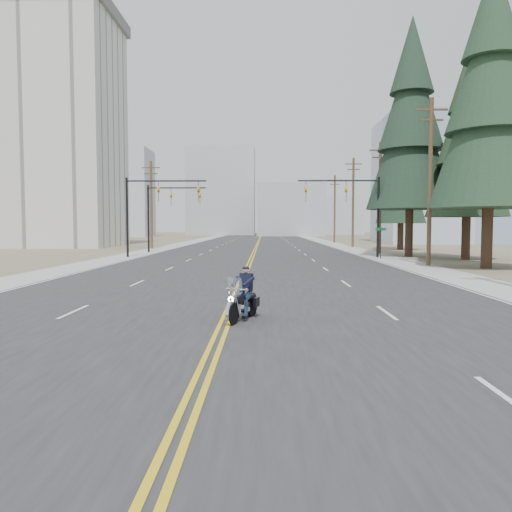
% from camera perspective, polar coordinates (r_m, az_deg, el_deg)
% --- Properties ---
extents(ground_plane, '(400.00, 400.00, 0.00)m').
position_cam_1_polar(ground_plane, '(12.12, -4.44, -9.80)').
color(ground_plane, '#776D56').
rests_on(ground_plane, ground).
extents(road, '(20.00, 200.00, 0.01)m').
position_cam_1_polar(road, '(81.80, 0.23, 1.53)').
color(road, '#303033').
rests_on(road, ground).
extents(sidewalk_left, '(3.00, 200.00, 0.01)m').
position_cam_1_polar(sidewalk_left, '(82.76, -7.75, 1.53)').
color(sidewalk_left, '#A5A5A0').
rests_on(sidewalk_left, ground).
extents(sidewalk_right, '(3.00, 200.00, 0.01)m').
position_cam_1_polar(sidewalk_right, '(82.45, 8.25, 1.51)').
color(sidewalk_right, '#A5A5A0').
rests_on(sidewalk_right, ground).
extents(traffic_mast_left, '(7.10, 0.26, 7.00)m').
position_cam_1_polar(traffic_mast_left, '(44.95, -12.04, 6.15)').
color(traffic_mast_left, black).
rests_on(traffic_mast_left, ground).
extents(traffic_mast_right, '(7.10, 0.26, 7.00)m').
position_cam_1_polar(traffic_mast_right, '(44.49, 11.24, 6.19)').
color(traffic_mast_right, black).
rests_on(traffic_mast_right, ground).
extents(traffic_mast_far, '(6.10, 0.26, 7.00)m').
position_cam_1_polar(traffic_mast_far, '(52.83, -10.43, 5.69)').
color(traffic_mast_far, black).
rests_on(traffic_mast_far, ground).
extents(street_sign, '(0.90, 0.06, 2.62)m').
position_cam_1_polar(street_sign, '(42.86, 14.07, 2.07)').
color(street_sign, black).
rests_on(street_sign, ground).
extents(utility_pole_b, '(2.20, 0.30, 11.50)m').
position_cam_1_polar(utility_pole_b, '(36.70, 19.28, 8.29)').
color(utility_pole_b, brown).
rests_on(utility_pole_b, ground).
extents(utility_pole_c, '(2.20, 0.30, 11.00)m').
position_cam_1_polar(utility_pole_c, '(51.11, 13.97, 6.68)').
color(utility_pole_c, brown).
rests_on(utility_pole_c, ground).
extents(utility_pole_d, '(2.20, 0.30, 11.50)m').
position_cam_1_polar(utility_pole_d, '(65.81, 11.04, 6.20)').
color(utility_pole_d, brown).
rests_on(utility_pole_d, ground).
extents(utility_pole_e, '(2.20, 0.30, 11.00)m').
position_cam_1_polar(utility_pole_e, '(82.58, 8.98, 5.48)').
color(utility_pole_e, brown).
rests_on(utility_pole_e, ground).
extents(utility_pole_left, '(2.20, 0.30, 10.50)m').
position_cam_1_polar(utility_pole_left, '(61.34, -11.88, 5.92)').
color(utility_pole_left, brown).
rests_on(utility_pole_left, ground).
extents(apartment_block, '(18.00, 14.00, 30.00)m').
position_cam_1_polar(apartment_block, '(73.84, -22.82, 12.73)').
color(apartment_block, silver).
rests_on(apartment_block, ground).
extents(glass_building, '(24.00, 16.00, 20.00)m').
position_cam_1_polar(glass_building, '(87.67, 21.86, 7.95)').
color(glass_building, '#9EB5CC').
rests_on(glass_building, ground).
extents(haze_bldg_a, '(14.00, 12.00, 22.00)m').
position_cam_1_polar(haze_bldg_a, '(132.05, -14.97, 6.93)').
color(haze_bldg_a, '#B7BCC6').
rests_on(haze_bldg_a, ground).
extents(haze_bldg_b, '(18.00, 14.00, 14.00)m').
position_cam_1_polar(haze_bldg_b, '(136.98, 3.92, 5.24)').
color(haze_bldg_b, '#ADB2B7').
rests_on(haze_bldg_b, ground).
extents(haze_bldg_c, '(16.00, 12.00, 18.00)m').
position_cam_1_polar(haze_bldg_c, '(127.95, 18.82, 6.08)').
color(haze_bldg_c, '#B7BCC6').
rests_on(haze_bldg_c, ground).
extents(haze_bldg_d, '(20.00, 15.00, 26.00)m').
position_cam_1_polar(haze_bldg_d, '(152.65, -3.94, 7.31)').
color(haze_bldg_d, '#ADB2B7').
rests_on(haze_bldg_d, ground).
extents(haze_bldg_e, '(14.00, 14.00, 12.00)m').
position_cam_1_polar(haze_bldg_e, '(163.53, 9.45, 4.56)').
color(haze_bldg_e, '#B7BCC6').
rests_on(haze_bldg_e, ground).
extents(haze_bldg_f, '(12.00, 12.00, 16.00)m').
position_cam_1_polar(haze_bldg_f, '(150.78, -18.88, 5.28)').
color(haze_bldg_f, '#ADB2B7').
rests_on(haze_bldg_f, ground).
extents(motorcyclist, '(1.51, 2.20, 1.58)m').
position_cam_1_polar(motorcyclist, '(14.60, -1.57, -4.36)').
color(motorcyclist, black).
rests_on(motorcyclist, ground).
extents(conifer_near, '(7.43, 7.43, 19.67)m').
position_cam_1_polar(conifer_near, '(36.73, 25.27, 16.55)').
color(conifer_near, '#382619').
rests_on(conifer_near, ground).
extents(conifer_mid, '(6.60, 6.60, 17.59)m').
position_cam_1_polar(conifer_mid, '(45.27, 23.11, 12.50)').
color(conifer_mid, '#382619').
rests_on(conifer_mid, ground).
extents(conifer_tall, '(7.69, 7.69, 21.35)m').
position_cam_1_polar(conifer_tall, '(48.08, 17.30, 14.70)').
color(conifer_tall, '#382619').
rests_on(conifer_tall, ground).
extents(conifer_far, '(5.75, 5.75, 15.39)m').
position_cam_1_polar(conifer_far, '(60.78, 16.29, 9.05)').
color(conifer_far, '#382619').
rests_on(conifer_far, ground).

